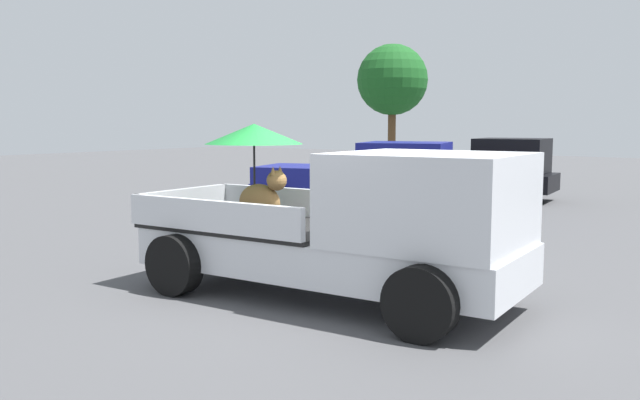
{
  "coord_description": "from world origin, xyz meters",
  "views": [
    {
      "loc": [
        4.82,
        -7.01,
        2.24
      ],
      "look_at": [
        -0.91,
        1.13,
        1.1
      ],
      "focal_mm": 37.73,
      "sensor_mm": 36.0,
      "label": 1
    }
  ],
  "objects": [
    {
      "name": "ground_plane",
      "position": [
        0.0,
        0.0,
        0.0
      ],
      "size": [
        80.0,
        80.0,
        0.0
      ],
      "primitive_type": "plane",
      "color": "#4C4C4F"
    },
    {
      "name": "pickup_truck_main",
      "position": [
        0.41,
        0.03,
        0.98
      ],
      "size": [
        5.12,
        2.42,
        2.23
      ],
      "rotation": [
        0.0,
        0.0,
        0.04
      ],
      "color": "black",
      "rests_on": "ground"
    },
    {
      "name": "pickup_truck_red",
      "position": [
        -3.47,
        6.58,
        0.87
      ],
      "size": [
        5.11,
        3.15,
        1.8
      ],
      "rotation": [
        0.0,
        0.0,
        0.27
      ],
      "color": "black",
      "rests_on": "ground"
    },
    {
      "name": "pickup_truck_far",
      "position": [
        -2.78,
        11.93,
        0.87
      ],
      "size": [
        4.95,
        2.52,
        1.8
      ],
      "rotation": [
        0.0,
        0.0,
        0.09
      ],
      "color": "black",
      "rests_on": "ground"
    },
    {
      "name": "tree_by_lot",
      "position": [
        -8.61,
        17.15,
        3.95
      ],
      "size": [
        2.86,
        2.86,
        5.41
      ],
      "color": "brown",
      "rests_on": "ground"
    }
  ]
}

